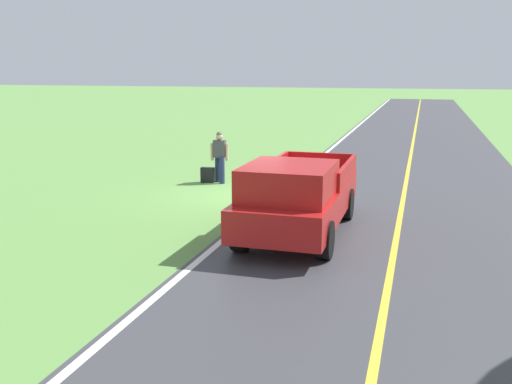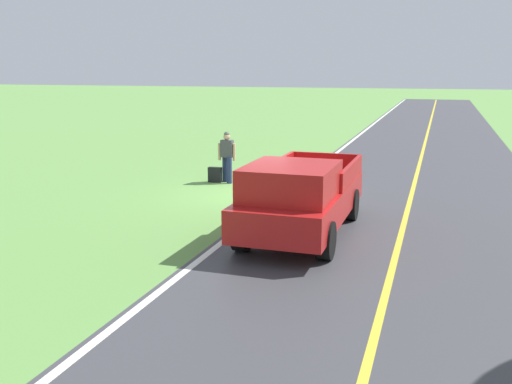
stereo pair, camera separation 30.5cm
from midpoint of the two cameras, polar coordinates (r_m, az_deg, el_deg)
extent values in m
plane|color=#609347|center=(17.49, 0.10, -0.33)|extent=(200.00, 200.00, 0.00)
cube|color=#3D3D42|center=(16.70, 15.56, -1.40)|extent=(7.92, 120.00, 0.00)
cube|color=silver|center=(17.24, 2.93, -0.52)|extent=(0.16, 117.60, 0.00)
cube|color=gold|center=(16.69, 15.56, -1.39)|extent=(0.14, 117.60, 0.00)
cylinder|color=navy|center=(19.26, -2.24, 2.17)|extent=(0.18, 0.18, 0.88)
cylinder|color=navy|center=(19.55, -2.68, 2.31)|extent=(0.18, 0.18, 0.88)
cube|color=#3F3F47|center=(19.29, -2.48, 4.37)|extent=(0.42, 0.29, 0.58)
sphere|color=tan|center=(19.24, -2.49, 5.57)|extent=(0.23, 0.23, 0.23)
sphere|color=#4C564C|center=(19.23, -2.49, 5.79)|extent=(0.20, 0.20, 0.20)
cube|color=#591E19|center=(19.48, -2.32, 4.54)|extent=(0.34, 0.23, 0.44)
cylinder|color=tan|center=(19.22, -1.75, 4.02)|extent=(0.10, 0.10, 0.58)
cylinder|color=tan|center=(19.36, -3.24, 4.07)|extent=(0.10, 0.10, 0.58)
cube|color=black|center=(19.50, -3.68, 1.74)|extent=(0.47, 0.24, 0.52)
cube|color=#B21919|center=(13.43, 5.41, -0.98)|extent=(2.02, 5.41, 0.70)
cube|color=#B21919|center=(12.15, 4.22, 1.05)|extent=(1.85, 2.17, 0.72)
cube|color=black|center=(12.14, 4.23, 1.39)|extent=(1.69, 1.30, 0.43)
cube|color=#B21919|center=(14.19, 10.14, 1.97)|extent=(0.11, 3.02, 0.45)
cube|color=#B21919|center=(14.57, 2.80, 2.41)|extent=(0.11, 3.02, 0.45)
cube|color=#B21919|center=(15.81, 7.56, 3.10)|extent=(1.84, 0.11, 0.45)
cylinder|color=black|center=(11.69, 7.76, -4.84)|extent=(0.30, 0.80, 0.80)
cylinder|color=black|center=(12.13, -0.64, -4.10)|extent=(0.30, 0.80, 0.80)
cylinder|color=black|center=(14.84, 10.11, -1.23)|extent=(0.30, 0.80, 0.80)
cylinder|color=black|center=(15.19, 3.38, -0.75)|extent=(0.30, 0.80, 0.80)
camera|label=1|loc=(0.15, -89.19, 0.18)|focal=39.86mm
camera|label=2|loc=(0.15, 90.81, -0.18)|focal=39.86mm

